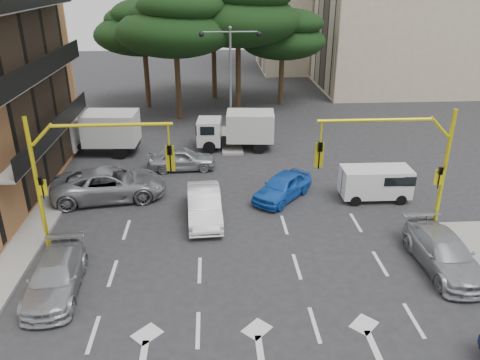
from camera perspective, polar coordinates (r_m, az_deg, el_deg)
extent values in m
plane|color=#28282B|center=(19.49, 1.05, -10.71)|extent=(120.00, 120.00, 0.00)
cube|color=gray|center=(33.85, -1.10, 4.93)|extent=(1.40, 6.00, 0.15)
cube|color=black|center=(26.15, -24.28, 10.65)|extent=(0.12, 14.72, 11.20)
cube|color=black|center=(49.37, 10.31, 20.55)|extent=(0.12, 11.04, 16.20)
cube|color=#C1A990|center=(61.76, 10.54, 20.67)|extent=(16.00, 12.00, 16.00)
cube|color=black|center=(60.42, 2.56, 20.48)|extent=(0.12, 11.04, 14.20)
cylinder|color=#382616|center=(39.04, -7.52, 10.97)|extent=(0.44, 0.44, 4.95)
ellipsoid|color=black|center=(38.31, -7.89, 17.47)|extent=(9.15, 9.15, 3.87)
ellipsoid|color=black|center=(37.71, -7.13, 20.27)|extent=(6.86, 6.86, 2.86)
ellipsoid|color=black|center=(38.52, -8.76, 19.44)|extent=(6.07, 6.07, 2.64)
cylinder|color=#382616|center=(40.92, -0.22, 12.09)|extent=(0.44, 0.44, 5.40)
ellipsoid|color=black|center=(40.21, -0.23, 18.88)|extent=(9.98, 9.98, 4.22)
ellipsoid|color=black|center=(40.39, -1.02, 20.95)|extent=(6.62, 6.62, 2.88)
cylinder|color=#382616|center=(43.28, -11.24, 11.68)|extent=(0.44, 0.44, 4.50)
ellipsoid|color=black|center=(42.64, -11.69, 17.00)|extent=(8.32, 8.32, 3.52)
ellipsoid|color=black|center=(42.01, -11.11, 19.29)|extent=(6.24, 6.24, 2.60)
ellipsoid|color=black|center=(42.88, -12.47, 18.59)|extent=(5.52, 5.52, 2.40)
cylinder|color=#382616|center=(43.42, 5.01, 11.78)|extent=(0.44, 0.44, 4.05)
ellipsoid|color=black|center=(42.81, 5.19, 16.55)|extent=(7.49, 7.49, 3.17)
ellipsoid|color=black|center=(42.34, 6.20, 18.52)|extent=(5.62, 5.62, 2.34)
ellipsoid|color=black|center=(42.91, 4.50, 18.04)|extent=(4.97, 4.97, 2.16)
cylinder|color=#382616|center=(45.80, -3.16, 13.04)|extent=(0.44, 0.44, 4.95)
ellipsoid|color=black|center=(45.18, -3.29, 18.59)|extent=(9.15, 9.15, 3.87)
ellipsoid|color=black|center=(44.66, -2.52, 20.95)|extent=(6.86, 6.86, 2.86)
ellipsoid|color=black|center=(45.38, -4.01, 20.27)|extent=(6.07, 6.07, 2.64)
cylinder|color=yellow|center=(22.09, 23.51, 0.38)|extent=(0.18, 0.18, 6.00)
cylinder|color=yellow|center=(21.12, 23.16, 5.96)|extent=(0.95, 0.14, 0.95)
cylinder|color=yellow|center=(19.94, 16.18, 7.03)|extent=(4.80, 0.14, 0.14)
cylinder|color=yellow|center=(19.45, 9.88, 5.83)|extent=(0.08, 0.08, 0.90)
imported|color=black|center=(19.80, 9.67, 2.94)|extent=(0.20, 0.24, 1.20)
cube|color=yellow|center=(19.87, 9.62, 3.02)|extent=(0.36, 0.06, 1.10)
imported|color=black|center=(21.86, 23.16, 0.21)|extent=(0.16, 0.20, 1.00)
cube|color=yellow|center=(21.95, 23.05, 0.32)|extent=(0.35, 0.08, 0.70)
cylinder|color=yellow|center=(21.00, -23.45, -0.78)|extent=(0.18, 0.18, 6.00)
cylinder|color=yellow|center=(20.06, -23.01, 5.10)|extent=(0.95, 0.14, 0.95)
cylinder|color=yellow|center=(19.21, -15.38, 6.50)|extent=(4.80, 0.14, 0.14)
cylinder|color=yellow|center=(19.02, -8.71, 5.48)|extent=(0.08, 0.08, 0.90)
imported|color=black|center=(19.37, -8.52, 2.54)|extent=(0.20, 0.24, 1.20)
cube|color=yellow|center=(19.44, -8.50, 2.62)|extent=(0.36, 0.06, 1.10)
imported|color=black|center=(20.80, -23.00, -0.94)|extent=(0.16, 0.20, 1.00)
cube|color=yellow|center=(20.89, -22.92, -0.83)|extent=(0.35, 0.08, 0.70)
cylinder|color=slate|center=(32.81, -1.16, 11.26)|extent=(0.16, 0.16, 7.50)
cylinder|color=slate|center=(32.19, -2.89, 17.59)|extent=(1.80, 0.10, 0.10)
sphere|color=black|center=(32.20, -4.75, 17.27)|extent=(0.36, 0.36, 0.36)
cylinder|color=slate|center=(32.26, 0.46, 17.63)|extent=(1.80, 0.10, 0.10)
sphere|color=black|center=(32.36, 2.31, 17.36)|extent=(0.36, 0.36, 0.36)
sphere|color=slate|center=(32.18, -1.22, 18.06)|extent=(0.24, 0.24, 0.24)
imported|color=white|center=(22.83, -4.37, -3.07)|extent=(1.81, 4.59, 1.49)
imported|color=blue|center=(24.95, 5.22, -0.78)|extent=(3.88, 4.17, 1.39)
imported|color=#989CA0|center=(19.18, -21.60, -10.92)|extent=(2.16, 4.64, 1.31)
imported|color=gray|center=(25.76, -15.59, -0.48)|extent=(6.24, 3.54, 1.64)
imported|color=#9C9FA3|center=(28.82, -7.13, 2.62)|extent=(4.17, 1.80, 1.40)
imported|color=#9A9CA1|center=(20.86, 23.60, -8.15)|extent=(2.09, 4.86, 1.39)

